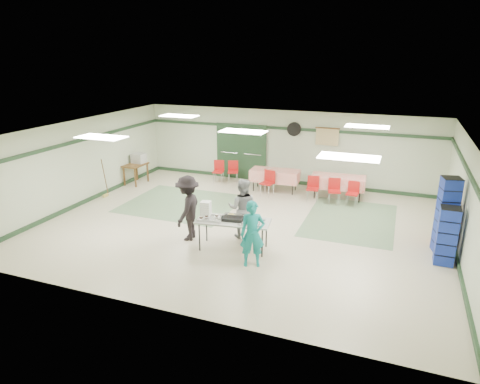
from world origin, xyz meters
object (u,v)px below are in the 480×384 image
(dining_table_a, at_px, (338,182))
(dining_table_b, at_px, (275,175))
(serving_table, at_px, (233,222))
(chair_b, at_px, (313,186))
(volunteer_teal, at_px, (252,234))
(crate_stack_red, at_px, (443,221))
(crate_stack_blue_a, at_px, (447,236))
(office_printer, at_px, (139,158))
(chair_loose_a, at_px, (233,169))
(broom, at_px, (105,177))
(crate_stack_blue_b, at_px, (446,216))
(chair_c, at_px, (353,191))
(chair_a, at_px, (334,188))
(printer_table, at_px, (135,167))
(volunteer_dark, at_px, (188,208))
(chair_d, at_px, (268,180))
(volunteer_grey, at_px, (242,208))
(chair_loose_b, at_px, (219,169))

(dining_table_a, bearing_deg, dining_table_b, 176.61)
(serving_table, distance_m, chair_b, 4.48)
(volunteer_teal, xyz_separation_m, crate_stack_red, (4.11, 2.82, -0.16))
(crate_stack_blue_a, bearing_deg, office_printer, 162.97)
(chair_loose_a, bearing_deg, crate_stack_blue_a, -51.12)
(office_printer, xyz_separation_m, broom, (-0.08, -1.92, -0.24))
(crate_stack_blue_b, distance_m, office_printer, 10.60)
(chair_c, relative_size, chair_loose_a, 0.97)
(chair_a, xyz_separation_m, printer_table, (-7.25, -0.42, 0.15))
(dining_table_a, xyz_separation_m, crate_stack_blue_b, (3.02, -3.26, 0.38))
(serving_table, height_order, chair_a, chair_a)
(serving_table, distance_m, volunteer_dark, 1.33)
(volunteer_teal, bearing_deg, dining_table_b, 79.08)
(crate_stack_blue_a, height_order, crate_stack_blue_b, crate_stack_blue_b)
(chair_a, relative_size, chair_c, 1.05)
(volunteer_dark, xyz_separation_m, chair_b, (2.41, 4.19, -0.35))
(volunteer_teal, bearing_deg, chair_loose_a, 93.29)
(chair_d, height_order, chair_loose_a, chair_d)
(dining_table_a, height_order, chair_loose_a, chair_loose_a)
(volunteer_dark, distance_m, broom, 4.72)
(printer_table, bearing_deg, crate_stack_blue_a, -14.33)
(volunteer_grey, relative_size, dining_table_b, 0.93)
(volunteer_grey, relative_size, chair_loose_a, 1.96)
(chair_b, distance_m, crate_stack_blue_b, 4.64)
(dining_table_a, bearing_deg, chair_b, -145.26)
(volunteer_teal, height_order, chair_loose_a, volunteer_teal)
(volunteer_teal, xyz_separation_m, office_printer, (-6.19, 4.81, 0.15))
(crate_stack_red, bearing_deg, printer_table, 170.37)
(volunteer_dark, distance_m, chair_c, 5.60)
(chair_d, height_order, chair_loose_b, chair_d)
(chair_loose_b, xyz_separation_m, office_printer, (-2.80, -1.03, 0.42))
(dining_table_b, bearing_deg, chair_loose_b, 170.26)
(dining_table_b, bearing_deg, broom, -155.38)
(chair_c, bearing_deg, crate_stack_blue_a, -48.86)
(dining_table_b, height_order, printer_table, dining_table_b)
(volunteer_teal, bearing_deg, crate_stack_blue_a, -0.28)
(crate_stack_blue_a, bearing_deg, chair_a, 132.49)
(volunteer_teal, relative_size, chair_loose_b, 1.86)
(printer_table, bearing_deg, dining_table_b, 12.54)
(crate_stack_red, bearing_deg, crate_stack_blue_a, -90.00)
(serving_table, bearing_deg, dining_table_a, 61.90)
(dining_table_b, bearing_deg, chair_loose_a, 162.23)
(serving_table, relative_size, volunteer_dark, 1.10)
(crate_stack_blue_a, xyz_separation_m, office_printer, (-10.30, 3.16, 0.23))
(office_printer, bearing_deg, broom, -90.61)
(chair_a, distance_m, crate_stack_red, 3.75)
(crate_stack_blue_a, bearing_deg, broom, 173.21)
(chair_d, bearing_deg, crate_stack_blue_a, -20.34)
(crate_stack_blue_a, distance_m, crate_stack_blue_b, 0.69)
(crate_stack_blue_b, distance_m, broom, 10.40)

